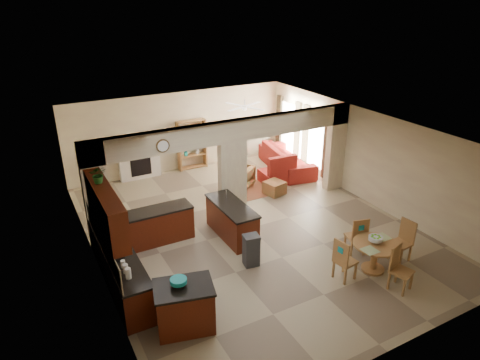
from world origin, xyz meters
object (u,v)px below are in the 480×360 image
dining_table (375,252)px  sofa (287,158)px  kitchen_island (185,307)px  armchair (241,177)px

dining_table → sofa: 6.36m
kitchen_island → armchair: size_ratio=1.63×
dining_table → armchair: bearing=94.7°
dining_table → armchair: dining_table is taller
sofa → kitchen_island: bearing=142.7°
armchair → dining_table: bearing=58.6°
sofa → armchair: bearing=113.8°
sofa → armchair: 2.26m
dining_table → armchair: size_ratio=1.35×
kitchen_island → armchair: (4.06, 5.24, -0.13)m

